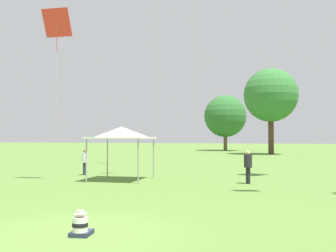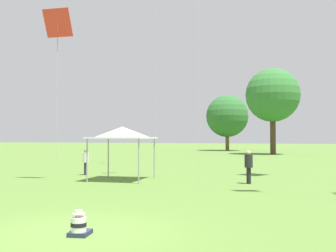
{
  "view_description": "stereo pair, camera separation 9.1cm",
  "coord_description": "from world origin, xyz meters",
  "px_view_note": "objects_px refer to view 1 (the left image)",
  "views": [
    {
      "loc": [
        5.0,
        -7.94,
        2.2
      ],
      "look_at": [
        0.06,
        6.05,
        2.65
      ],
      "focal_mm": 42.0,
      "sensor_mm": 36.0,
      "label": 1
    },
    {
      "loc": [
        5.09,
        -7.91,
        2.2
      ],
      "look_at": [
        0.06,
        6.05,
        2.65
      ],
      "focal_mm": 42.0,
      "sensor_mm": 36.0,
      "label": 2
    }
  ],
  "objects_px": {
    "canopy_tent": "(122,133)",
    "person_standing_2": "(85,160)",
    "kite_5": "(57,25)",
    "seated_toddler": "(81,226)",
    "distant_tree_1": "(271,95)",
    "distant_tree_0": "(225,116)",
    "person_standing_0": "(248,164)"
  },
  "relations": [
    {
      "from": "canopy_tent",
      "to": "distant_tree_1",
      "type": "relative_size",
      "value": 0.28
    },
    {
      "from": "seated_toddler",
      "to": "kite_5",
      "type": "distance_m",
      "value": 14.05
    },
    {
      "from": "person_standing_2",
      "to": "kite_5",
      "type": "height_order",
      "value": "kite_5"
    },
    {
      "from": "person_standing_2",
      "to": "distant_tree_1",
      "type": "height_order",
      "value": "distant_tree_1"
    },
    {
      "from": "person_standing_0",
      "to": "distant_tree_1",
      "type": "distance_m",
      "value": 35.73
    },
    {
      "from": "canopy_tent",
      "to": "kite_5",
      "type": "xyz_separation_m",
      "value": [
        -2.92,
        -1.59,
        5.55
      ]
    },
    {
      "from": "person_standing_0",
      "to": "canopy_tent",
      "type": "height_order",
      "value": "canopy_tent"
    },
    {
      "from": "distant_tree_1",
      "to": "person_standing_0",
      "type": "bearing_deg",
      "value": -87.04
    },
    {
      "from": "kite_5",
      "to": "distant_tree_0",
      "type": "height_order",
      "value": "distant_tree_0"
    },
    {
      "from": "distant_tree_0",
      "to": "distant_tree_1",
      "type": "distance_m",
      "value": 16.31
    },
    {
      "from": "person_standing_0",
      "to": "distant_tree_0",
      "type": "distance_m",
      "value": 49.99
    },
    {
      "from": "person_standing_2",
      "to": "distant_tree_1",
      "type": "relative_size",
      "value": 0.13
    },
    {
      "from": "person_standing_0",
      "to": "distant_tree_1",
      "type": "xyz_separation_m",
      "value": [
        -1.81,
        35.0,
        6.97
      ]
    },
    {
      "from": "person_standing_2",
      "to": "kite_5",
      "type": "xyz_separation_m",
      "value": [
        0.41,
        -3.44,
        7.11
      ]
    },
    {
      "from": "canopy_tent",
      "to": "person_standing_2",
      "type": "bearing_deg",
      "value": 151.02
    },
    {
      "from": "person_standing_2",
      "to": "distant_tree_1",
      "type": "xyz_separation_m",
      "value": [
        7.95,
        33.76,
        7.01
      ]
    },
    {
      "from": "person_standing_0",
      "to": "canopy_tent",
      "type": "distance_m",
      "value": 6.64
    },
    {
      "from": "person_standing_2",
      "to": "canopy_tent",
      "type": "relative_size",
      "value": 0.46
    },
    {
      "from": "person_standing_2",
      "to": "distant_tree_0",
      "type": "height_order",
      "value": "distant_tree_0"
    },
    {
      "from": "distant_tree_1",
      "to": "seated_toddler",
      "type": "bearing_deg",
      "value": -90.4
    },
    {
      "from": "person_standing_0",
      "to": "distant_tree_0",
      "type": "height_order",
      "value": "distant_tree_0"
    },
    {
      "from": "distant_tree_0",
      "to": "kite_5",
      "type": "bearing_deg",
      "value": -88.54
    },
    {
      "from": "seated_toddler",
      "to": "distant_tree_1",
      "type": "xyz_separation_m",
      "value": [
        0.33,
        46.4,
        7.68
      ]
    },
    {
      "from": "seated_toddler",
      "to": "person_standing_2",
      "type": "xyz_separation_m",
      "value": [
        -7.63,
        12.64,
        0.66
      ]
    },
    {
      "from": "person_standing_0",
      "to": "kite_5",
      "type": "xyz_separation_m",
      "value": [
        -9.35,
        -2.2,
        7.07
      ]
    },
    {
      "from": "seated_toddler",
      "to": "person_standing_2",
      "type": "bearing_deg",
      "value": 110.04
    },
    {
      "from": "person_standing_0",
      "to": "kite_5",
      "type": "height_order",
      "value": "kite_5"
    },
    {
      "from": "distant_tree_0",
      "to": "person_standing_2",
      "type": "bearing_deg",
      "value": -88.93
    },
    {
      "from": "person_standing_0",
      "to": "seated_toddler",
      "type": "bearing_deg",
      "value": 131.84
    },
    {
      "from": "seated_toddler",
      "to": "kite_5",
      "type": "bearing_deg",
      "value": 117.03
    },
    {
      "from": "seated_toddler",
      "to": "distant_tree_1",
      "type": "distance_m",
      "value": 47.04
    },
    {
      "from": "seated_toddler",
      "to": "canopy_tent",
      "type": "height_order",
      "value": "canopy_tent"
    }
  ]
}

